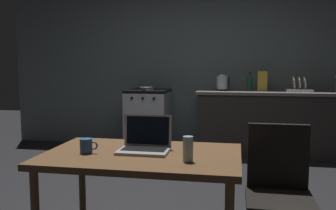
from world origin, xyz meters
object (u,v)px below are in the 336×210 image
at_px(laptop, 145,144).
at_px(bottle_b, 250,82).
at_px(drinking_glass, 188,149).
at_px(chair, 279,187).
at_px(cereal_box, 262,81).
at_px(stove_oven, 148,120).
at_px(electric_kettle, 222,83).
at_px(frying_pan, 147,88).
at_px(bottle, 336,83).
at_px(dining_table, 142,164).
at_px(coffee_mug, 86,146).
at_px(dish_rack, 299,88).

bearing_deg(laptop, bottle_b, 76.34).
bearing_deg(drinking_glass, chair, 23.72).
bearing_deg(drinking_glass, bottle_b, 82.37).
bearing_deg(cereal_box, stove_oven, -179.21).
bearing_deg(bottle_b, electric_kettle, -168.20).
relative_size(electric_kettle, frying_pan, 0.55).
bearing_deg(bottle_b, bottle, -6.60).
distance_m(stove_oven, laptop, 3.12).
distance_m(dining_table, laptop, 0.13).
relative_size(stove_oven, frying_pan, 2.22).
bearing_deg(electric_kettle, coffee_mug, -102.83).
bearing_deg(frying_pan, laptop, -76.37).
xyz_separation_m(stove_oven, frying_pan, (-0.01, -0.03, 0.48)).
xyz_separation_m(chair, dish_rack, (0.56, 2.99, 0.43)).
xyz_separation_m(laptop, coffee_mug, (-0.35, -0.12, 0.00)).
relative_size(stove_oven, dining_table, 0.73).
bearing_deg(drinking_glass, coffee_mug, 172.81).
xyz_separation_m(chair, frying_pan, (-1.57, 2.96, 0.41)).
bearing_deg(electric_kettle, chair, -80.94).
height_order(laptop, coffee_mug, laptop).
bearing_deg(drinking_glass, dining_table, 153.84).
bearing_deg(dish_rack, coffee_mug, -119.19).
bearing_deg(stove_oven, laptop, -76.68).
bearing_deg(frying_pan, electric_kettle, 1.54).
height_order(coffee_mug, bottle_b, bottle_b).
relative_size(frying_pan, bottle_b, 1.59).
height_order(laptop, bottle_b, bottle_b).
distance_m(laptop, dish_rack, 3.34).
distance_m(electric_kettle, dish_rack, 1.04).
bearing_deg(bottle, dish_rack, 173.89).
height_order(chair, coffee_mug, chair).
distance_m(electric_kettle, cereal_box, 0.56).
height_order(dining_table, frying_pan, frying_pan).
height_order(coffee_mug, drinking_glass, drinking_glass).
distance_m(dish_rack, bottle_b, 0.67).
height_order(stove_oven, dining_table, stove_oven).
bearing_deg(dish_rack, stove_oven, -179.93).
distance_m(chair, electric_kettle, 3.07).
height_order(frying_pan, drinking_glass, frying_pan).
distance_m(laptop, frying_pan, 3.08).
distance_m(bottle, frying_pan, 2.60).
relative_size(drinking_glass, dish_rack, 0.44).
bearing_deg(dish_rack, drinking_glass, -108.83).
bearing_deg(electric_kettle, bottle_b, 11.80).
bearing_deg(chair, laptop, 168.80).
relative_size(chair, drinking_glass, 6.10).
distance_m(stove_oven, dining_table, 3.15).
relative_size(stove_oven, coffee_mug, 7.78).
xyz_separation_m(chair, laptop, (-0.84, -0.03, 0.24)).
xyz_separation_m(electric_kettle, dish_rack, (1.04, 0.00, -0.06)).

